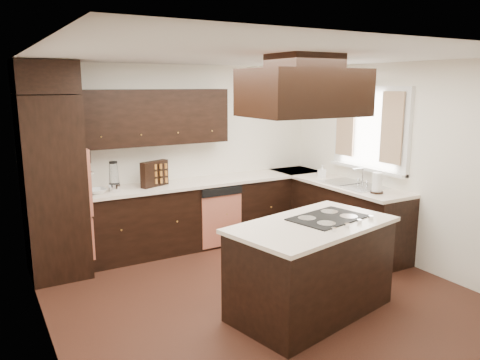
{
  "coord_description": "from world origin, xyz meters",
  "views": [
    {
      "loc": [
        -2.53,
        -3.98,
        2.23
      ],
      "look_at": [
        0.1,
        0.6,
        1.15
      ],
      "focal_mm": 35.0,
      "sensor_mm": 36.0,
      "label": 1
    }
  ],
  "objects_px": {
    "spice_rack": "(154,174)",
    "range_hood": "(303,93)",
    "island": "(311,270)",
    "oven_column": "(53,187)"
  },
  "relations": [
    {
      "from": "spice_rack",
      "to": "range_hood",
      "type": "bearing_deg",
      "value": -97.76
    },
    {
      "from": "oven_column",
      "to": "spice_rack",
      "type": "height_order",
      "value": "oven_column"
    },
    {
      "from": "range_hood",
      "to": "spice_rack",
      "type": "xyz_separation_m",
      "value": [
        -0.61,
        2.33,
        -1.07
      ]
    },
    {
      "from": "island",
      "to": "oven_column",
      "type": "bearing_deg",
      "value": 119.48
    },
    {
      "from": "island",
      "to": "range_hood",
      "type": "height_order",
      "value": "range_hood"
    },
    {
      "from": "range_hood",
      "to": "island",
      "type": "bearing_deg",
      "value": -7.73
    },
    {
      "from": "island",
      "to": "range_hood",
      "type": "relative_size",
      "value": 1.51
    },
    {
      "from": "range_hood",
      "to": "spice_rack",
      "type": "distance_m",
      "value": 2.64
    },
    {
      "from": "oven_column",
      "to": "island",
      "type": "height_order",
      "value": "oven_column"
    },
    {
      "from": "oven_column",
      "to": "spice_rack",
      "type": "bearing_deg",
      "value": 3.31
    }
  ]
}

